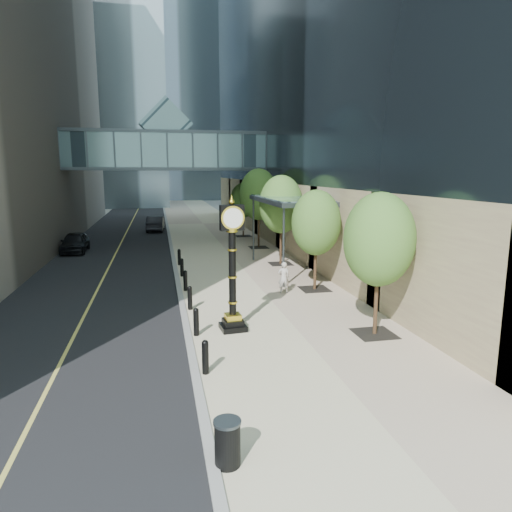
% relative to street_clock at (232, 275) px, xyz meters
% --- Properties ---
extents(ground, '(320.00, 320.00, 0.00)m').
position_rel_street_clock_xyz_m(ground, '(1.33, -4.51, -2.15)').
color(ground, gray).
rests_on(ground, ground).
extents(road, '(8.00, 180.00, 0.02)m').
position_rel_street_clock_xyz_m(road, '(-5.67, 35.49, -2.14)').
color(road, black).
rests_on(road, ground).
extents(sidewalk, '(8.00, 180.00, 0.06)m').
position_rel_street_clock_xyz_m(sidewalk, '(2.33, 35.49, -2.12)').
color(sidewalk, beige).
rests_on(sidewalk, ground).
extents(curb, '(0.25, 180.00, 0.07)m').
position_rel_street_clock_xyz_m(curb, '(-1.67, 35.49, -2.11)').
color(curb, gray).
rests_on(curb, ground).
extents(distant_tower_c, '(22.00, 22.00, 65.00)m').
position_rel_street_clock_xyz_m(distant_tower_c, '(-4.67, 115.49, 30.35)').
color(distant_tower_c, '#A5C1CF').
rests_on(distant_tower_c, ground).
extents(skywalk, '(17.00, 4.20, 5.80)m').
position_rel_street_clock_xyz_m(skywalk, '(-1.67, 23.49, 5.56)').
color(skywalk, slate).
rests_on(skywalk, ground).
extents(entrance_canopy, '(3.00, 8.00, 4.38)m').
position_rel_street_clock_xyz_m(entrance_canopy, '(4.81, 9.49, 2.04)').
color(entrance_canopy, '#383F44').
rests_on(entrance_canopy, ground).
extents(bollard_row, '(0.20, 16.20, 0.90)m').
position_rel_street_clock_xyz_m(bollard_row, '(-1.37, 4.49, -1.64)').
color(bollard_row, black).
rests_on(bollard_row, sidewalk).
extents(street_trees, '(2.93, 28.40, 6.02)m').
position_rel_street_clock_xyz_m(street_trees, '(4.93, 11.94, 1.55)').
color(street_trees, black).
rests_on(street_trees, sidewalk).
extents(street_clock, '(0.98, 0.98, 4.82)m').
position_rel_street_clock_xyz_m(street_clock, '(0.00, 0.00, 0.00)').
color(street_clock, black).
rests_on(street_clock, sidewalk).
extents(trash_bin, '(0.54, 0.54, 0.90)m').
position_rel_street_clock_xyz_m(trash_bin, '(-1.37, -7.80, -1.64)').
color(trash_bin, black).
rests_on(trash_bin, sidewalk).
extents(pedestrian, '(0.60, 0.43, 1.53)m').
position_rel_street_clock_xyz_m(pedestrian, '(3.23, 4.63, -1.32)').
color(pedestrian, '#AEA8A0').
rests_on(pedestrian, sidewalk).
extents(car_near, '(1.74, 4.27, 1.45)m').
position_rel_street_clock_xyz_m(car_near, '(-8.61, 19.05, -1.40)').
color(car_near, black).
rests_on(car_near, road).
extents(car_far, '(1.84, 4.60, 1.49)m').
position_rel_street_clock_xyz_m(car_far, '(-2.87, 30.29, -1.38)').
color(car_far, black).
rests_on(car_far, road).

